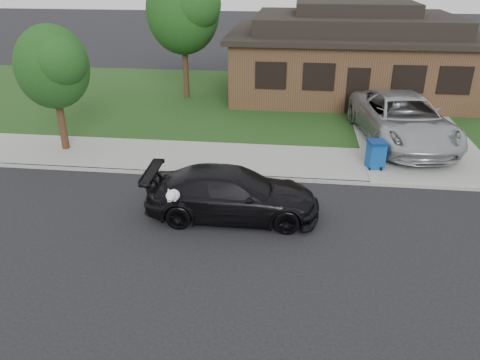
# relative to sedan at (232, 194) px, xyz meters

# --- Properties ---
(ground) EXTENTS (120.00, 120.00, 0.00)m
(ground) POSITION_rel_sedan_xyz_m (0.46, -0.96, -0.71)
(ground) COLOR black
(ground) RESTS_ON ground
(sidewalk) EXTENTS (60.00, 3.00, 0.12)m
(sidewalk) POSITION_rel_sedan_xyz_m (0.46, 4.04, -0.65)
(sidewalk) COLOR gray
(sidewalk) RESTS_ON ground
(curb) EXTENTS (60.00, 0.12, 0.12)m
(curb) POSITION_rel_sedan_xyz_m (0.46, 2.54, -0.65)
(curb) COLOR gray
(curb) RESTS_ON ground
(lawn) EXTENTS (60.00, 13.00, 0.13)m
(lawn) POSITION_rel_sedan_xyz_m (0.46, 12.04, -0.65)
(lawn) COLOR #193814
(lawn) RESTS_ON ground
(driveway) EXTENTS (4.50, 13.00, 0.14)m
(driveway) POSITION_rel_sedan_xyz_m (6.46, 9.04, -0.64)
(driveway) COLOR gray
(driveway) RESTS_ON ground
(sedan) EXTENTS (4.95, 2.43, 1.42)m
(sedan) POSITION_rel_sedan_xyz_m (0.00, 0.00, 0.00)
(sedan) COLOR black
(sedan) RESTS_ON ground
(minivan) EXTENTS (3.85, 6.84, 1.81)m
(minivan) POSITION_rel_sedan_xyz_m (5.86, 6.54, 0.33)
(minivan) COLOR #AAADB1
(minivan) RESTS_ON driveway
(recycling_bin) EXTENTS (0.70, 0.70, 0.99)m
(recycling_bin) POSITION_rel_sedan_xyz_m (4.49, 3.74, -0.09)
(recycling_bin) COLOR navy
(recycling_bin) RESTS_ON sidewalk
(house) EXTENTS (12.60, 8.60, 4.65)m
(house) POSITION_rel_sedan_xyz_m (4.46, 14.03, 1.42)
(house) COLOR #422B1C
(house) RESTS_ON ground
(tree_0) EXTENTS (3.78, 3.60, 6.34)m
(tree_0) POSITION_rel_sedan_xyz_m (-3.88, 11.91, 3.77)
(tree_0) COLOR #332114
(tree_0) RESTS_ON ground
(tree_2) EXTENTS (2.73, 2.60, 4.59)m
(tree_2) POSITION_rel_sedan_xyz_m (-6.93, 4.15, 2.56)
(tree_2) COLOR #332114
(tree_2) RESTS_ON ground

